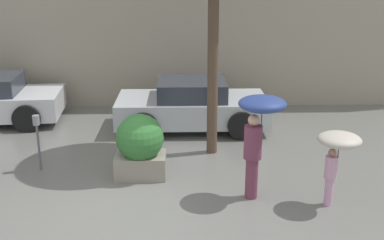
{
  "coord_description": "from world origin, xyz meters",
  "views": [
    {
      "loc": [
        0.71,
        -7.65,
        3.97
      ],
      "look_at": [
        0.96,
        1.6,
        1.05
      ],
      "focal_mm": 45.0,
      "sensor_mm": 36.0,
      "label": 1
    }
  ],
  "objects": [
    {
      "name": "parked_car_near",
      "position": [
        1.02,
        4.27,
        0.6
      ],
      "size": [
        3.83,
        2.07,
        1.27
      ],
      "rotation": [
        0.0,
        0.0,
        1.57
      ],
      "color": "#B7BCC1",
      "rests_on": "ground"
    },
    {
      "name": "person_child",
      "position": [
        3.37,
        -0.13,
        1.1
      ],
      "size": [
        0.73,
        0.73,
        1.35
      ],
      "rotation": [
        0.0,
        0.0,
        -0.51
      ],
      "color": "#D199B7",
      "rests_on": "ground"
    },
    {
      "name": "parking_meter",
      "position": [
        -2.17,
        1.6,
        0.85
      ],
      "size": [
        0.14,
        0.14,
        1.17
      ],
      "color": "#595B60",
      "rests_on": "ground"
    },
    {
      "name": "ground_plane",
      "position": [
        0.0,
        0.0,
        0.0
      ],
      "size": [
        40.0,
        40.0,
        0.0
      ],
      "primitive_type": "plane",
      "color": "slate"
    },
    {
      "name": "planter_box",
      "position": [
        -0.08,
        1.23,
        0.65
      ],
      "size": [
        1.0,
        0.94,
        1.28
      ],
      "color": "gray",
      "rests_on": "ground"
    },
    {
      "name": "person_adult",
      "position": [
        2.08,
        0.25,
        1.43
      ],
      "size": [
        0.83,
        0.83,
        1.89
      ],
      "rotation": [
        0.0,
        0.0,
        0.2
      ],
      "color": "brown",
      "rests_on": "ground"
    },
    {
      "name": "building_facade",
      "position": [
        0.0,
        6.5,
        3.0
      ],
      "size": [
        18.0,
        0.3,
        6.0
      ],
      "color": "#9E937F",
      "rests_on": "ground"
    }
  ]
}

